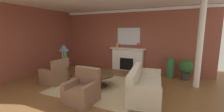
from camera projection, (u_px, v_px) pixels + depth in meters
The scene contains 22 objects.
ground_plane at pixel (99, 88), 5.34m from camera, with size 9.46×9.46×0.00m, color brown.
wall_fireplace at pixel (128, 40), 7.72m from camera, with size 7.88×0.12×3.06m, color brown.
wall_window at pixel (32, 41), 6.91m from camera, with size 0.12×6.37×3.06m, color brown.
crown_moulding at pixel (128, 11), 7.40m from camera, with size 7.88×0.08×0.12m, color white.
area_rug at pixel (100, 86), 5.51m from camera, with size 3.01×2.77×0.01m, color tan.
fireplace at pixel (127, 60), 7.66m from camera, with size 1.80×0.35×1.16m.
mantel_mirror at pixel (129, 36), 7.57m from camera, with size 1.18×0.04×0.85m, color silver.
sofa at pixel (144, 86), 4.73m from camera, with size 1.20×2.21×0.85m.
armchair_near_window at pixel (56, 75), 5.81m from camera, with size 0.82×0.82×0.95m.
armchair_facing_fireplace at pixel (82, 91), 4.27m from camera, with size 0.81×0.81×0.95m.
coffee_table at pixel (100, 77), 5.45m from camera, with size 1.00×1.00×0.45m.
side_table at pixel (65, 68), 6.57m from camera, with size 0.56×0.56×0.70m.
table_lamp at pixel (64, 49), 6.43m from camera, with size 0.44×0.44×0.75m.
vase_mantel_right at pixel (138, 46), 7.26m from camera, with size 0.10×0.10×0.27m, color #9E3328.
vase_on_side_table at pixel (65, 57), 6.32m from camera, with size 0.16×0.16×0.44m, color #33703D.
vase_tall_corner at pixel (170, 68), 6.54m from camera, with size 0.33×0.33×0.83m, color #33703D.
vase_mantel_left at pixel (117, 45), 7.73m from camera, with size 0.14×0.14×0.24m, color #B7892D.
book_red_cover at pixel (95, 74), 5.40m from camera, with size 0.20×0.18×0.03m, color tan.
book_art_folio at pixel (94, 73), 5.38m from camera, with size 0.24×0.20×0.05m, color navy.
book_small_novel at pixel (96, 72), 5.41m from camera, with size 0.23×0.18×0.04m, color tan.
potted_plant at pixel (186, 68), 6.17m from camera, with size 0.56×0.56×0.83m.
column_white at pixel (200, 45), 5.20m from camera, with size 0.20×0.20×3.06m, color white.
Camera 1 is at (2.57, -4.40, 2.01)m, focal length 24.13 mm.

